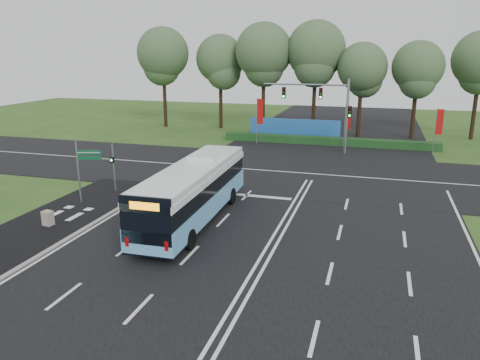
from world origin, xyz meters
name	(u,v)px	position (x,y,z in m)	size (l,w,h in m)	color
ground	(279,227)	(0.00, 0.00, 0.00)	(120.00, 120.00, 0.00)	#2D4F1A
road_main	(279,226)	(0.00, 0.00, 0.02)	(20.00, 120.00, 0.04)	black
road_cross	(311,174)	(0.00, 12.00, 0.03)	(120.00, 14.00, 0.05)	black
bike_path	(53,222)	(-12.50, -3.00, 0.03)	(5.00, 18.00, 0.06)	black
kerb_strip	(90,226)	(-10.10, -3.00, 0.06)	(0.25, 18.00, 0.12)	gray
city_bus	(194,191)	(-4.86, -0.47, 1.77)	(2.89, 12.31, 3.52)	#63ADE7
pedestrian_signal	(114,166)	(-12.24, 3.23, 1.85)	(0.31, 0.42, 3.39)	gray
street_sign	(83,165)	(-12.72, 0.55, 2.54)	(1.51, 0.55, 4.04)	gray
utility_cabinet	(48,219)	(-12.38, -3.56, 0.44)	(0.53, 0.44, 0.88)	#A49A84
banner_flag_left	(259,114)	(-6.98, 22.80, 3.13)	(0.71, 0.15, 4.82)	gray
banner_flag_mid	(347,120)	(1.88, 23.39, 2.82)	(0.59, 0.29, 4.31)	gray
banner_flag_right	(438,125)	(10.19, 22.33, 2.88)	(0.65, 0.09, 4.40)	gray
traffic_light_gantry	(328,104)	(0.21, 20.50, 4.66)	(8.41, 0.28, 7.00)	gray
hedge	(328,141)	(0.00, 24.50, 0.40)	(22.00, 1.20, 0.80)	#153A19
blue_hoarding	(294,129)	(-4.00, 27.00, 1.10)	(10.00, 0.30, 2.20)	#2162B5
eucalyptus_row	(301,57)	(-4.26, 31.15, 8.81)	(42.47, 7.97, 12.88)	black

